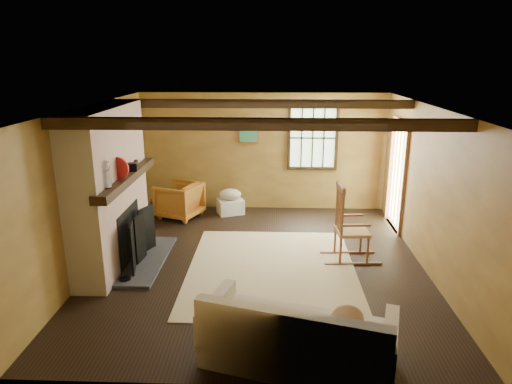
{
  "coord_description": "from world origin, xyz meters",
  "views": [
    {
      "loc": [
        0.2,
        -6.46,
        3.07
      ],
      "look_at": [
        -0.06,
        0.4,
        1.04
      ],
      "focal_mm": 32.0,
      "sensor_mm": 36.0,
      "label": 1
    }
  ],
  "objects_px": {
    "sofa": "(297,341)",
    "laundry_basket": "(230,206)",
    "fireplace": "(111,194)",
    "armchair": "(179,200)",
    "rocking_chair": "(349,228)"
  },
  "relations": [
    {
      "from": "sofa",
      "to": "laundry_basket",
      "type": "distance_m",
      "value": 4.87
    },
    {
      "from": "fireplace",
      "to": "armchair",
      "type": "xyz_separation_m",
      "value": [
        0.58,
        2.09,
        -0.75
      ]
    },
    {
      "from": "fireplace",
      "to": "rocking_chair",
      "type": "bearing_deg",
      "value": 3.52
    },
    {
      "from": "sofa",
      "to": "armchair",
      "type": "height_order",
      "value": "sofa"
    },
    {
      "from": "rocking_chair",
      "to": "armchair",
      "type": "bearing_deg",
      "value": 54.44
    },
    {
      "from": "sofa",
      "to": "armchair",
      "type": "xyz_separation_m",
      "value": [
        -2.12,
        4.49,
        0.07
      ]
    },
    {
      "from": "armchair",
      "to": "laundry_basket",
      "type": "bearing_deg",
      "value": 126.5
    },
    {
      "from": "armchair",
      "to": "sofa",
      "type": "bearing_deg",
      "value": 47.59
    },
    {
      "from": "rocking_chair",
      "to": "armchair",
      "type": "distance_m",
      "value": 3.57
    },
    {
      "from": "armchair",
      "to": "rocking_chair",
      "type": "bearing_deg",
      "value": 80.85
    },
    {
      "from": "fireplace",
      "to": "laundry_basket",
      "type": "relative_size",
      "value": 4.8
    },
    {
      "from": "rocking_chair",
      "to": "laundry_basket",
      "type": "height_order",
      "value": "rocking_chair"
    },
    {
      "from": "fireplace",
      "to": "laundry_basket",
      "type": "xyz_separation_m",
      "value": [
        1.57,
        2.34,
        -0.95
      ]
    },
    {
      "from": "sofa",
      "to": "armchair",
      "type": "relative_size",
      "value": 2.74
    },
    {
      "from": "rocking_chair",
      "to": "laundry_basket",
      "type": "distance_m",
      "value": 2.97
    }
  ]
}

